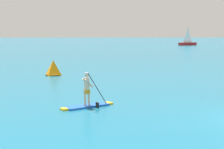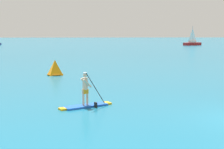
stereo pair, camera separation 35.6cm
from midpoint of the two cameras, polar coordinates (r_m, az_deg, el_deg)
name	(u,v)px [view 1 (the left image)]	position (r m, az deg, el deg)	size (l,w,h in m)	color
paddleboarder_near_left	(88,99)	(16.87, -4.79, -4.17)	(2.67, 1.78, 1.84)	blue
race_marker_buoy	(53,68)	(29.58, -10.28, 1.02)	(1.55, 1.55, 1.33)	orange
sailboat_right_horizon	(188,43)	(97.79, 12.64, 5.31)	(5.65, 3.50, 5.42)	#A51E1E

